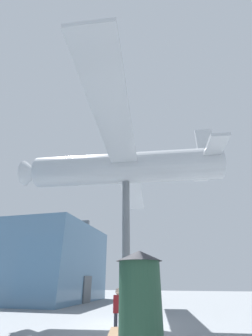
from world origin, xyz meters
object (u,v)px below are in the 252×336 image
(visitor_person, at_px, (118,308))
(plaza_bench, at_px, (116,334))
(support_pylon_central, at_px, (126,244))
(info_kiosk, at_px, (140,310))
(suspended_airplane, at_px, (123,168))

(visitor_person, xyz_separation_m, plaza_bench, (-1.72, -0.40, -0.51))
(support_pylon_central, xyz_separation_m, plaza_bench, (-4.50, -0.75, -3.31))
(visitor_person, relative_size, info_kiosk, 0.63)
(visitor_person, distance_m, plaza_bench, 1.84)
(visitor_person, height_order, plaza_bench, visitor_person)
(info_kiosk, bearing_deg, support_pylon_central, 16.13)
(suspended_airplane, relative_size, info_kiosk, 7.20)
(info_kiosk, bearing_deg, visitor_person, 21.72)
(suspended_airplane, bearing_deg, plaza_bench, -175.03)
(info_kiosk, bearing_deg, suspended_airplane, 17.67)
(plaza_bench, xyz_separation_m, info_kiosk, (-2.40, -1.25, 0.90))
(suspended_airplane, height_order, info_kiosk, suspended_airplane)
(suspended_airplane, relative_size, plaza_bench, 11.64)
(suspended_airplane, distance_m, info_kiosk, 10.19)
(suspended_airplane, xyz_separation_m, plaza_bench, (-4.48, -0.94, -8.09))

